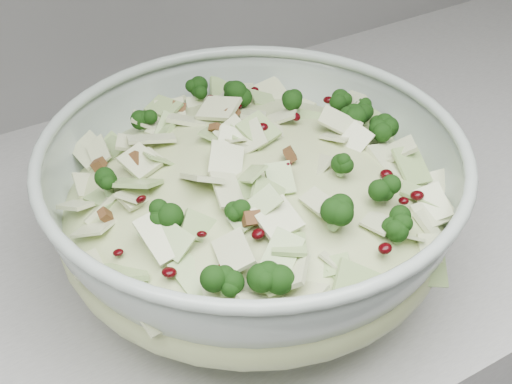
# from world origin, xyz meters

# --- Properties ---
(mixing_bowl) EXTENTS (0.46, 0.46, 0.15)m
(mixing_bowl) POSITION_xyz_m (-0.65, 1.60, 0.98)
(mixing_bowl) COLOR #A2B2A7
(mixing_bowl) RESTS_ON counter
(salad) EXTENTS (0.49, 0.49, 0.15)m
(salad) POSITION_xyz_m (-0.65, 1.60, 1.00)
(salad) COLOR #C0C587
(salad) RESTS_ON mixing_bowl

